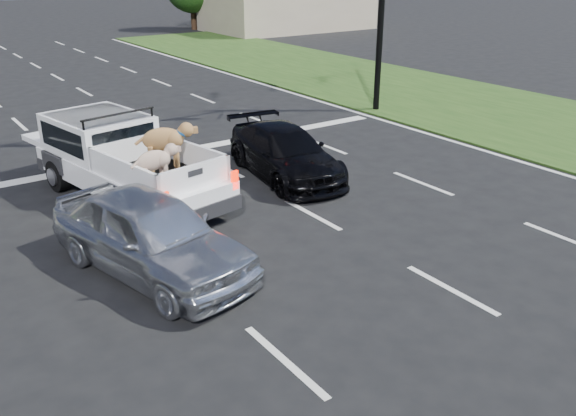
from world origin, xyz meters
name	(u,v)px	position (x,y,z in m)	size (l,w,h in m)	color
ground	(376,322)	(0.00, 0.00, 0.00)	(160.00, 160.00, 0.00)	black
road_markings	(190,196)	(0.00, 6.56, 0.01)	(17.75, 60.00, 0.01)	silver
grass_shoulder_right	(538,122)	(13.00, 6.00, 0.03)	(8.00, 60.00, 0.06)	#1F3F13
building_right	(288,5)	(22.00, 34.00, 1.80)	(12.00, 7.00, 3.60)	tan
pickup_truck	(124,160)	(-1.24, 7.31, 0.97)	(2.92, 5.76, 2.06)	black
silver_sedan	(151,234)	(-2.20, 3.56, 0.75)	(1.78, 4.43, 1.51)	silver
black_coupe	(285,152)	(2.73, 6.49, 0.64)	(1.78, 4.38, 1.27)	black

